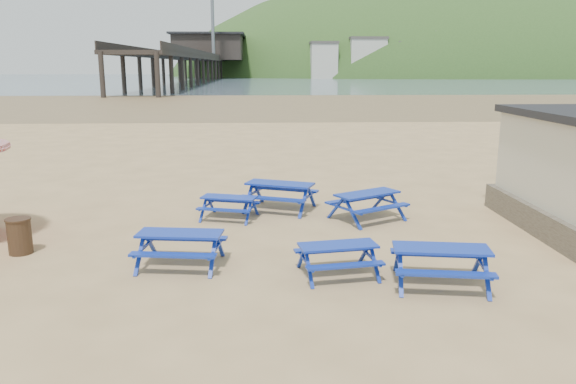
{
  "coord_description": "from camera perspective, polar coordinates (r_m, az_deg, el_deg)",
  "views": [
    {
      "loc": [
        -0.1,
        -13.01,
        4.29
      ],
      "look_at": [
        0.55,
        1.5,
        1.0
      ],
      "focal_mm": 35.0,
      "sensor_mm": 36.0,
      "label": 1
    }
  ],
  "objects": [
    {
      "name": "ground",
      "position": [
        13.7,
        -2.02,
        -5.49
      ],
      "size": [
        400.0,
        400.0,
        0.0
      ],
      "primitive_type": "plane",
      "color": "tan",
      "rests_on": "ground"
    },
    {
      "name": "wet_sand",
      "position": [
        68.14,
        -2.48,
        9.14
      ],
      "size": [
        400.0,
        400.0,
        0.0
      ],
      "primitive_type": "plane",
      "color": "olive",
      "rests_on": "ground"
    },
    {
      "name": "sea",
      "position": [
        183.06,
        -2.56,
        11.4
      ],
      "size": [
        400.0,
        400.0,
        0.0
      ],
      "primitive_type": "plane",
      "color": "#4C606D",
      "rests_on": "ground"
    },
    {
      "name": "picnic_table_blue_a",
      "position": [
        16.08,
        -5.99,
        -1.59
      ],
      "size": [
        1.82,
        1.61,
        0.65
      ],
      "rotation": [
        0.0,
        0.0,
        -0.27
      ],
      "color": "#14319C",
      "rests_on": "ground"
    },
    {
      "name": "picnic_table_blue_b",
      "position": [
        16.93,
        -0.83,
        -0.45
      ],
      "size": [
        2.45,
        2.23,
        0.84
      ],
      "rotation": [
        0.0,
        0.0,
        -0.37
      ],
      "color": "#14319C",
      "rests_on": "ground"
    },
    {
      "name": "picnic_table_blue_c",
      "position": [
        16.03,
        8.02,
        -1.43
      ],
      "size": [
        2.38,
        2.25,
        0.79
      ],
      "rotation": [
        0.0,
        0.0,
        0.52
      ],
      "color": "#14319C",
      "rests_on": "ground"
    },
    {
      "name": "picnic_table_blue_d",
      "position": [
        12.48,
        -10.86,
        -5.71
      ],
      "size": [
        1.98,
        1.68,
        0.76
      ],
      "rotation": [
        0.0,
        0.0,
        -0.12
      ],
      "color": "#14319C",
      "rests_on": "ground"
    },
    {
      "name": "picnic_table_blue_e",
      "position": [
        11.79,
        5.08,
        -6.87
      ],
      "size": [
        1.8,
        1.54,
        0.67
      ],
      "rotation": [
        0.0,
        0.0,
        0.16
      ],
      "color": "#14319C",
      "rests_on": "ground"
    },
    {
      "name": "picnic_table_blue_f",
      "position": [
        11.63,
        15.22,
        -7.28
      ],
      "size": [
        2.08,
        1.77,
        0.78
      ],
      "rotation": [
        0.0,
        0.0,
        -0.15
      ],
      "color": "#14319C",
      "rests_on": "ground"
    },
    {
      "name": "litter_bin",
      "position": [
        14.45,
        -25.61,
        -4.03
      ],
      "size": [
        0.58,
        0.58,
        0.84
      ],
      "color": "#3D2519",
      "rests_on": "ground"
    },
    {
      "name": "pier",
      "position": [
        192.08,
        -8.09,
        12.98
      ],
      "size": [
        24.0,
        220.0,
        39.29
      ],
      "color": "black",
      "rests_on": "ground"
    },
    {
      "name": "headland_town",
      "position": [
        259.26,
        18.03,
        9.0
      ],
      "size": [
        264.0,
        144.0,
        108.0
      ],
      "color": "#2D4C1E",
      "rests_on": "ground"
    }
  ]
}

